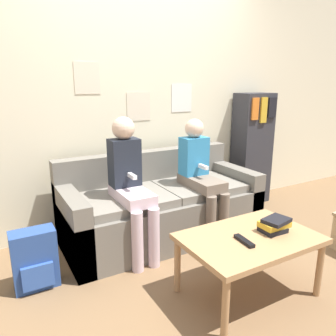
# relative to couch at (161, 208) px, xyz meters

# --- Properties ---
(ground_plane) EXTENTS (10.00, 10.00, 0.00)m
(ground_plane) POSITION_rel_couch_xyz_m (0.00, -0.49, -0.28)
(ground_plane) COLOR brown
(wall_back) EXTENTS (8.00, 0.06, 2.60)m
(wall_back) POSITION_rel_couch_xyz_m (0.00, 0.48, 1.02)
(wall_back) COLOR beige
(wall_back) RESTS_ON ground_plane
(couch) EXTENTS (1.78, 0.76, 0.76)m
(couch) POSITION_rel_couch_xyz_m (0.00, 0.00, 0.00)
(couch) COLOR #6B665B
(couch) RESTS_ON ground_plane
(coffee_table) EXTENTS (0.88, 0.59, 0.43)m
(coffee_table) POSITION_rel_couch_xyz_m (0.09, -1.06, 0.10)
(coffee_table) COLOR #AD7F51
(coffee_table) RESTS_ON ground_plane
(person_left) EXTENTS (0.24, 0.53, 1.14)m
(person_left) POSITION_rel_couch_xyz_m (-0.37, -0.17, 0.37)
(person_left) COLOR silver
(person_left) RESTS_ON ground_plane
(person_right) EXTENTS (0.24, 0.53, 1.09)m
(person_right) POSITION_rel_couch_xyz_m (0.31, -0.18, 0.34)
(person_right) COLOR #756656
(person_right) RESTS_ON ground_plane
(tv_remote) EXTENTS (0.05, 0.17, 0.02)m
(tv_remote) POSITION_rel_couch_xyz_m (-0.00, -1.10, 0.16)
(tv_remote) COLOR black
(tv_remote) RESTS_ON coffee_table
(book_stack) EXTENTS (0.20, 0.16, 0.10)m
(book_stack) POSITION_rel_couch_xyz_m (0.28, -1.09, 0.20)
(book_stack) COLOR black
(book_stack) RESTS_ON coffee_table
(bookshelf) EXTENTS (0.42, 0.29, 1.28)m
(bookshelf) POSITION_rel_couch_xyz_m (1.37, 0.30, 0.37)
(bookshelf) COLOR #2D2D33
(bookshelf) RESTS_ON ground_plane
(backpack) EXTENTS (0.30, 0.19, 0.43)m
(backpack) POSITION_rel_couch_xyz_m (-1.15, -0.27, -0.07)
(backpack) COLOR #284789
(backpack) RESTS_ON ground_plane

